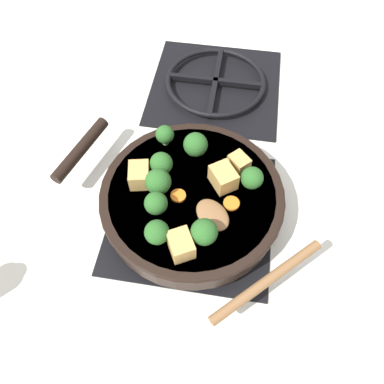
{
  "coord_description": "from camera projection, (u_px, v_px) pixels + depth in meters",
  "views": [
    {
      "loc": [
        0.06,
        -0.35,
        0.64
      ],
      "look_at": [
        0.0,
        0.0,
        0.08
      ],
      "focal_mm": 35.0,
      "sensor_mm": 36.0,
      "label": 1
    }
  ],
  "objects": [
    {
      "name": "ground_plane",
      "position": [
        192.0,
        213.0,
        0.73
      ],
      "size": [
        2.4,
        2.4,
        0.0
      ],
      "primitive_type": "plane",
      "color": "silver"
    },
    {
      "name": "front_burner_grate",
      "position": [
        192.0,
        210.0,
        0.72
      ],
      "size": [
        0.31,
        0.31,
        0.03
      ],
      "color": "black",
      "rests_on": "ground_plane"
    },
    {
      "name": "rear_burner_grate",
      "position": [
        215.0,
        83.0,
        0.91
      ],
      "size": [
        0.31,
        0.31,
        0.03
      ],
      "color": "black",
      "rests_on": "ground_plane"
    },
    {
      "name": "skillet_pan",
      "position": [
        191.0,
        198.0,
        0.69
      ],
      "size": [
        0.44,
        0.33,
        0.05
      ],
      "color": "black",
      "rests_on": "front_burner_grate"
    },
    {
      "name": "wooden_spoon",
      "position": [
        241.0,
        249.0,
        0.6
      ],
      "size": [
        0.22,
        0.22,
        0.02
      ],
      "color": "brown",
      "rests_on": "skillet_pan"
    },
    {
      "name": "tofu_cube_center_large",
      "position": [
        223.0,
        177.0,
        0.66
      ],
      "size": [
        0.06,
        0.06,
        0.04
      ],
      "primitive_type": "cube",
      "rotation": [
        0.0,
        0.0,
        5.34
      ],
      "color": "tan",
      "rests_on": "skillet_pan"
    },
    {
      "name": "tofu_cube_near_handle",
      "position": [
        139.0,
        175.0,
        0.66
      ],
      "size": [
        0.04,
        0.05,
        0.04
      ],
      "primitive_type": "cube",
      "rotation": [
        0.0,
        0.0,
        1.78
      ],
      "color": "tan",
      "rests_on": "skillet_pan"
    },
    {
      "name": "tofu_cube_east_chunk",
      "position": [
        239.0,
        163.0,
        0.68
      ],
      "size": [
        0.05,
        0.05,
        0.03
      ],
      "primitive_type": "cube",
      "rotation": [
        0.0,
        0.0,
        2.36
      ],
      "color": "tan",
      "rests_on": "skillet_pan"
    },
    {
      "name": "tofu_cube_west_chunk",
      "position": [
        181.0,
        245.0,
        0.59
      ],
      "size": [
        0.05,
        0.06,
        0.04
      ],
      "primitive_type": "cube",
      "rotation": [
        0.0,
        0.0,
        2.07
      ],
      "color": "tan",
      "rests_on": "skillet_pan"
    },
    {
      "name": "broccoli_floret_near_spoon",
      "position": [
        204.0,
        232.0,
        0.59
      ],
      "size": [
        0.04,
        0.04,
        0.05
      ],
      "color": "#709956",
      "rests_on": "skillet_pan"
    },
    {
      "name": "broccoli_floret_center_top",
      "position": [
        196.0,
        145.0,
        0.69
      ],
      "size": [
        0.05,
        0.05,
        0.05
      ],
      "color": "#709956",
      "rests_on": "skillet_pan"
    },
    {
      "name": "broccoli_floret_east_rim",
      "position": [
        165.0,
        135.0,
        0.71
      ],
      "size": [
        0.04,
        0.04,
        0.04
      ],
      "color": "#709956",
      "rests_on": "skillet_pan"
    },
    {
      "name": "broccoli_floret_west_rim",
      "position": [
        161.0,
        164.0,
        0.67
      ],
      "size": [
        0.04,
        0.04,
        0.05
      ],
      "color": "#709956",
      "rests_on": "skillet_pan"
    },
    {
      "name": "broccoli_floret_north_edge",
      "position": [
        252.0,
        178.0,
        0.65
      ],
      "size": [
        0.04,
        0.04,
        0.05
      ],
      "color": "#709956",
      "rests_on": "skillet_pan"
    },
    {
      "name": "broccoli_floret_south_cluster",
      "position": [
        156.0,
        203.0,
        0.62
      ],
      "size": [
        0.04,
        0.04,
        0.05
      ],
      "color": "#709956",
      "rests_on": "skillet_pan"
    },
    {
      "name": "broccoli_floret_mid_floret",
      "position": [
        157.0,
        232.0,
        0.59
      ],
      "size": [
        0.04,
        0.04,
        0.05
      ],
      "color": "#709956",
      "rests_on": "skillet_pan"
    },
    {
      "name": "broccoli_floret_small_inner",
      "position": [
        158.0,
        182.0,
        0.64
      ],
      "size": [
        0.05,
        0.05,
        0.05
      ],
      "color": "#709956",
      "rests_on": "skillet_pan"
    },
    {
      "name": "carrot_slice_orange_thin",
      "position": [
        231.0,
        203.0,
        0.65
      ],
      "size": [
        0.03,
        0.03,
        0.01
      ],
      "primitive_type": "cylinder",
      "color": "orange",
      "rests_on": "skillet_pan"
    },
    {
      "name": "carrot_slice_near_center",
      "position": [
        178.0,
        196.0,
        0.66
      ],
      "size": [
        0.03,
        0.03,
        0.01
      ],
      "primitive_type": "cylinder",
      "color": "orange",
      "rests_on": "skillet_pan"
    }
  ]
}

